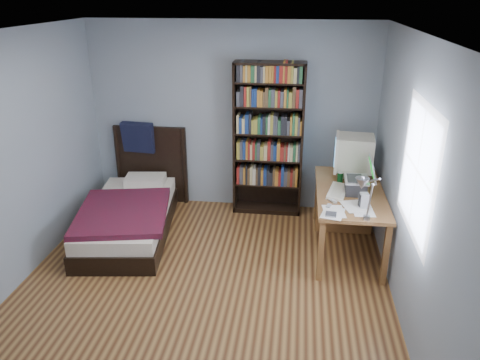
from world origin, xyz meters
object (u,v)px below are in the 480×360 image
Objects in this scene: desk_lamp at (363,187)px; laptop at (358,183)px; crt_monitor at (353,153)px; keyboard at (338,191)px; desk at (345,201)px; bookshelf at (268,140)px; speaker at (364,201)px; bed at (131,211)px; soda_can at (340,178)px.

laptop is at bearing 84.90° from desk_lamp.
laptop is at bearing -87.80° from crt_monitor.
desk is at bearing 85.96° from keyboard.
desk is 2.97× the size of crt_monitor.
bookshelf is at bearing 157.61° from crt_monitor.
desk is 3.28× the size of keyboard.
speaker is 1.73m from bookshelf.
keyboard is (-0.12, 1.00, -0.48)m from desk_lamp.
bed reaches higher than keyboard.
crt_monitor reaches higher than keyboard.
desk is 2.45× the size of desk_lamp.
desk_lamp is at bearing -90.95° from desk.
desk_lamp is (-0.02, -1.49, 0.82)m from desk.
soda_can is (0.05, 0.31, 0.05)m from keyboard.
desk is at bearing 6.92° from bed.
crt_monitor is at bearing 7.80° from bed.
bed is at bearing -172.20° from crt_monitor.
desk_lamp is 0.78m from speaker.
desk is 2.67m from bed.
keyboard is at bearing -173.81° from laptop.
desk is 1.70m from desk_lamp.
bookshelf is (-1.04, 0.43, -0.01)m from crt_monitor.
desk_lamp is 1.12m from keyboard.
crt_monitor is 4.17× the size of soda_can.
bed is (-2.50, 0.17, -0.49)m from keyboard.
keyboard is 0.22× the size of bed.
speaker is at bearing -85.86° from laptop.
crt_monitor is (0.05, 0.05, 0.61)m from desk.
keyboard is 3.78× the size of soda_can.
crt_monitor is 1.56m from desk_lamp.
desk is at bearing -25.58° from bookshelf.
speaker is at bearing -86.98° from crt_monitor.
laptop is 0.21× the size of bookshelf.
soda_can is 2.60m from bed.
desk_lamp is 2.21m from bookshelf.
bed is at bearing 176.89° from laptop.
crt_monitor is 0.83× the size of desk_lamp.
keyboard is at bearing -48.72° from bookshelf.
soda_can is 1.13m from bookshelf.
soda_can is at bearing 94.18° from keyboard.
desk is at bearing 89.05° from desk_lamp.
speaker reaches higher than soda_can.
crt_monitor is 0.36m from soda_can.
soda_can is at bearing -122.76° from crt_monitor.
bookshelf reaches higher than speaker.
soda_can is (-0.15, -0.23, -0.23)m from crt_monitor.
laptop is at bearing -81.88° from desk.
laptop is 0.24m from keyboard.
desk is 12.37× the size of soda_can.
speaker is (0.09, -0.85, 0.40)m from desk.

